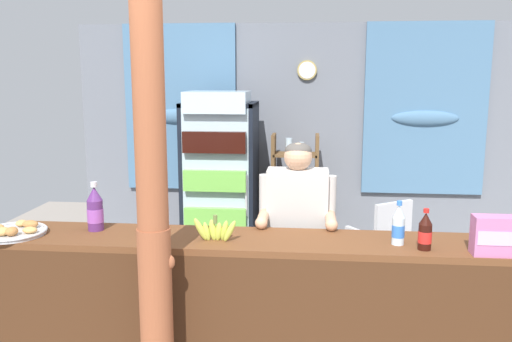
# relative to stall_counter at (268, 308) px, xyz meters

# --- Properties ---
(ground_plane) EXTENTS (7.96, 7.96, 0.00)m
(ground_plane) POSITION_rel_stall_counter_xyz_m (0.13, 0.92, -0.60)
(ground_plane) COLOR gray
(back_wall_curtained) EXTENTS (4.80, 0.22, 2.50)m
(back_wall_curtained) POSITION_rel_stall_counter_xyz_m (0.13, 2.81, 0.69)
(back_wall_curtained) COLOR slate
(back_wall_curtained) RESTS_ON ground
(stall_counter) EXTENTS (3.31, 0.48, 1.00)m
(stall_counter) POSITION_rel_stall_counter_xyz_m (0.00, 0.00, 0.00)
(stall_counter) COLOR brown
(stall_counter) RESTS_ON ground
(timber_post) EXTENTS (0.20, 0.18, 2.34)m
(timber_post) POSITION_rel_stall_counter_xyz_m (-0.59, -0.31, 0.52)
(timber_post) COLOR #995133
(timber_post) RESTS_ON ground
(drink_fridge) EXTENTS (0.71, 0.69, 1.81)m
(drink_fridge) POSITION_rel_stall_counter_xyz_m (-0.65, 2.20, 0.39)
(drink_fridge) COLOR black
(drink_fridge) RESTS_ON ground
(bottle_shelf_rack) EXTENTS (0.48, 0.28, 1.38)m
(bottle_shelf_rack) POSITION_rel_stall_counter_xyz_m (0.08, 2.43, 0.11)
(bottle_shelf_rack) COLOR brown
(bottle_shelf_rack) RESTS_ON ground
(plastic_lawn_chair) EXTENTS (0.61, 0.61, 0.86)m
(plastic_lawn_chair) POSITION_rel_stall_counter_xyz_m (0.91, 1.84, -0.11)
(plastic_lawn_chair) COLOR silver
(plastic_lawn_chair) RESTS_ON ground
(shopkeeper) EXTENTS (0.52, 0.42, 1.52)m
(shopkeeper) POSITION_rel_stall_counter_xyz_m (0.15, 0.58, 0.36)
(shopkeeper) COLOR #28282D
(shopkeeper) RESTS_ON ground
(soda_bottle_grape_soda) EXTENTS (0.10, 0.10, 0.31)m
(soda_bottle_grape_soda) POSITION_rel_stall_counter_xyz_m (-1.11, 0.18, 0.53)
(soda_bottle_grape_soda) COLOR #56286B
(soda_bottle_grape_soda) RESTS_ON stall_counter
(soda_bottle_cola) EXTENTS (0.08, 0.08, 0.24)m
(soda_bottle_cola) POSITION_rel_stall_counter_xyz_m (0.88, -0.01, 0.50)
(soda_bottle_cola) COLOR black
(soda_bottle_cola) RESTS_ON stall_counter
(soda_bottle_water) EXTENTS (0.07, 0.07, 0.26)m
(soda_bottle_water) POSITION_rel_stall_counter_xyz_m (0.74, 0.07, 0.50)
(soda_bottle_water) COLOR silver
(soda_bottle_water) RESTS_ON stall_counter
(soda_bottle_orange_soda) EXTENTS (0.07, 0.07, 0.24)m
(soda_bottle_orange_soda) POSITION_rel_stall_counter_xyz_m (-0.73, 0.15, 0.50)
(soda_bottle_orange_soda) COLOR orange
(soda_bottle_orange_soda) RESTS_ON stall_counter
(snack_box_wafer) EXTENTS (0.23, 0.12, 0.22)m
(snack_box_wafer) POSITION_rel_stall_counter_xyz_m (1.23, -0.06, 0.50)
(snack_box_wafer) COLOR #B76699
(snack_box_wafer) RESTS_ON stall_counter
(pastry_tray) EXTENTS (0.41, 0.41, 0.07)m
(pastry_tray) POSITION_rel_stall_counter_xyz_m (-1.58, 0.03, 0.42)
(pastry_tray) COLOR #BCBCC1
(pastry_tray) RESTS_ON stall_counter
(banana_bunch) EXTENTS (0.28, 0.06, 0.16)m
(banana_bunch) POSITION_rel_stall_counter_xyz_m (-0.32, 0.04, 0.46)
(banana_bunch) COLOR #B7C647
(banana_bunch) RESTS_ON stall_counter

